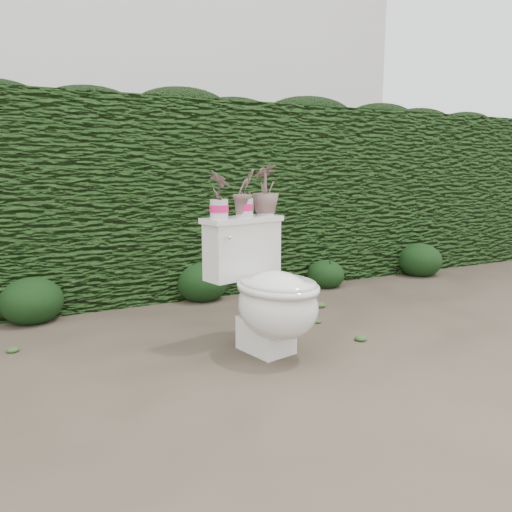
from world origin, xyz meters
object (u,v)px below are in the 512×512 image
potted_plant_center (244,194)px  potted_plant_right (266,191)px  toilet (268,293)px  potted_plant_left (219,196)px

potted_plant_center → potted_plant_right: 0.17m
toilet → potted_plant_left: potted_plant_left is taller
toilet → potted_plant_left: bearing=125.2°
toilet → potted_plant_center: 0.60m
toilet → potted_plant_right: size_ratio=2.63×
potted_plant_center → potted_plant_right: (0.16, 0.04, 0.01)m
potted_plant_left → potted_plant_center: bearing=-93.0°
toilet → potted_plant_left: (-0.22, 0.20, 0.55)m
toilet → potted_plant_center: (-0.04, 0.24, 0.55)m
potted_plant_left → potted_plant_center: potted_plant_center is taller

